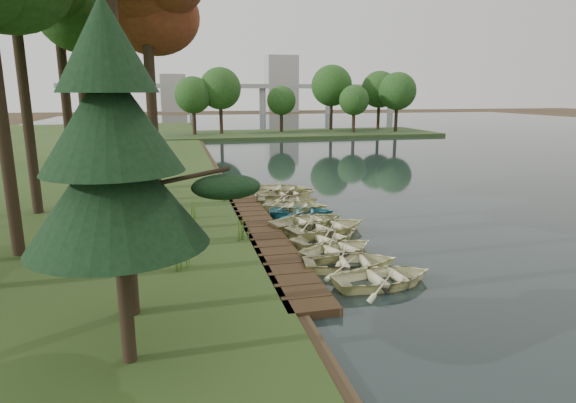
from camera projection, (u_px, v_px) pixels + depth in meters
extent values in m
plane|color=#3D2F1D|center=(300.00, 236.00, 21.43)|extent=(300.00, 300.00, 0.00)
cube|color=#1C2826|center=(545.00, 158.00, 47.08)|extent=(130.00, 200.00, 0.05)
cube|color=#352514|center=(264.00, 235.00, 21.04)|extent=(1.60, 16.00, 0.30)
cube|color=#2D431E|center=(267.00, 134.00, 70.63)|extent=(50.00, 14.00, 0.45)
cylinder|color=black|center=(97.00, 118.00, 64.86)|extent=(0.50, 0.50, 4.80)
sphere|color=#234C19|center=(95.00, 91.00, 64.06)|extent=(5.60, 5.60, 5.60)
cylinder|color=black|center=(148.00, 118.00, 66.34)|extent=(0.50, 0.50, 4.80)
sphere|color=#234C19|center=(147.00, 91.00, 65.55)|extent=(5.60, 5.60, 5.60)
cylinder|color=black|center=(197.00, 117.00, 67.83)|extent=(0.50, 0.50, 4.80)
sphere|color=#234C19|center=(196.00, 91.00, 67.03)|extent=(5.60, 5.60, 5.60)
cylinder|color=black|center=(244.00, 117.00, 69.31)|extent=(0.50, 0.50, 4.80)
sphere|color=#234C19|center=(244.00, 91.00, 68.51)|extent=(5.60, 5.60, 5.60)
cylinder|color=black|center=(289.00, 116.00, 70.79)|extent=(0.50, 0.50, 4.80)
sphere|color=#234C19|center=(289.00, 91.00, 69.99)|extent=(5.60, 5.60, 5.60)
cylinder|color=black|center=(332.00, 116.00, 72.27)|extent=(0.50, 0.50, 4.80)
sphere|color=#234C19|center=(333.00, 91.00, 71.47)|extent=(5.60, 5.60, 5.60)
cylinder|color=black|center=(373.00, 115.00, 73.75)|extent=(0.50, 0.50, 4.80)
sphere|color=#234C19|center=(374.00, 91.00, 72.96)|extent=(5.60, 5.60, 5.60)
cube|color=#A5A5A0|center=(228.00, 86.00, 135.81)|extent=(90.00, 4.00, 1.20)
cylinder|color=#A5A5A0|center=(117.00, 101.00, 130.03)|extent=(1.80, 1.80, 8.00)
cylinder|color=#A5A5A0|center=(192.00, 101.00, 134.48)|extent=(1.80, 1.80, 8.00)
cylinder|color=#A5A5A0|center=(263.00, 100.00, 138.92)|extent=(1.80, 1.80, 8.00)
cylinder|color=#A5A5A0|center=(329.00, 100.00, 143.37)|extent=(1.80, 1.80, 8.00)
cylinder|color=#A5A5A0|center=(391.00, 100.00, 147.82)|extent=(1.80, 1.80, 8.00)
cube|color=#A5A5A0|center=(281.00, 84.00, 159.03)|extent=(10.00, 8.00, 18.00)
cube|color=#A5A5A0|center=(173.00, 93.00, 156.66)|extent=(8.00, 8.00, 12.00)
imported|color=beige|center=(384.00, 275.00, 15.77)|extent=(3.66, 2.76, 0.72)
imported|color=beige|center=(350.00, 260.00, 17.23)|extent=(3.68, 2.81, 0.71)
imported|color=beige|center=(339.00, 247.00, 18.62)|extent=(3.98, 3.46, 0.69)
imported|color=beige|center=(328.00, 235.00, 20.20)|extent=(4.08, 3.61, 0.70)
imported|color=beige|center=(328.00, 225.00, 21.48)|extent=(4.55, 3.79, 0.81)
imported|color=beige|center=(308.00, 219.00, 22.57)|extent=(4.34, 3.59, 0.78)
imported|color=teal|center=(302.00, 210.00, 24.52)|extent=(3.80, 3.16, 0.68)
imported|color=beige|center=(295.00, 204.00, 25.72)|extent=(4.16, 3.62, 0.72)
imported|color=beige|center=(288.00, 198.00, 27.21)|extent=(3.88, 3.13, 0.71)
imported|color=beige|center=(287.00, 193.00, 28.66)|extent=(3.88, 2.96, 0.75)
imported|color=beige|center=(282.00, 187.00, 30.02)|extent=(4.81, 4.24, 0.83)
imported|color=beige|center=(156.00, 182.00, 30.71)|extent=(4.18, 3.96, 0.70)
cylinder|color=black|center=(116.00, 116.00, 12.11)|extent=(0.46, 0.46, 10.75)
cylinder|color=black|center=(153.00, 119.00, 20.24)|extent=(0.43, 0.43, 9.75)
cylinder|color=black|center=(1.00, 115.00, 16.96)|extent=(0.45, 0.45, 10.33)
cylinder|color=black|center=(85.00, 112.00, 23.41)|extent=(0.44, 0.44, 10.03)
ellipsoid|color=#234C19|center=(75.00, 2.00, 22.30)|extent=(4.32, 4.32, 3.67)
cylinder|color=black|center=(24.00, 89.00, 23.03)|extent=(0.48, 0.48, 12.21)
cylinder|color=black|center=(65.00, 94.00, 24.93)|extent=(0.48, 0.48, 11.78)
cylinder|color=black|center=(125.00, 295.00, 10.60)|extent=(0.32, 0.32, 3.21)
cone|color=black|center=(116.00, 186.00, 10.06)|extent=(3.80, 3.80, 2.60)
cone|color=black|center=(110.00, 117.00, 9.74)|extent=(2.90, 2.90, 2.25)
cone|color=black|center=(104.00, 43.00, 9.42)|extent=(2.00, 2.00, 1.90)
cone|color=#3F661E|center=(182.00, 257.00, 16.55)|extent=(0.60, 0.60, 0.86)
cone|color=#3F661E|center=(244.00, 227.00, 19.98)|extent=(0.60, 0.60, 1.02)
cone|color=#3F661E|center=(194.00, 208.00, 23.32)|extent=(0.60, 0.60, 0.92)
cone|color=#3F661E|center=(225.00, 192.00, 26.94)|extent=(0.60, 0.60, 1.04)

